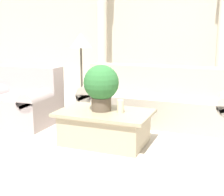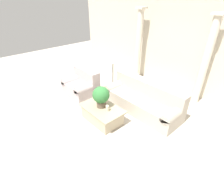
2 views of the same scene
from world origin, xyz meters
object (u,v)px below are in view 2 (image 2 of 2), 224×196
Objects in this scene: potted_plant at (101,96)px; loveseat at (82,85)px; coffee_table at (102,114)px; sofa_long at (143,100)px; floor_lamp at (113,61)px.

loveseat is at bearing 165.91° from potted_plant.
loveseat reaches higher than coffee_table.
sofa_long is 1.74× the size of floor_lamp.
coffee_table is 0.85× the size of floor_lamp.
floor_lamp reaches higher than potted_plant.
sofa_long is at bearing -1.92° from floor_lamp.
floor_lamp reaches higher than sofa_long.
sofa_long is 2.14m from loveseat.
potted_plant is (-0.44, -1.19, 0.41)m from sofa_long.
potted_plant is at bearing -110.31° from sofa_long.
loveseat is 1.92× the size of potted_plant.
sofa_long is 2.13× the size of loveseat.
coffee_table is at bearing -107.53° from sofa_long.
floor_lamp reaches higher than loveseat.
sofa_long is 1.58m from floor_lamp.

